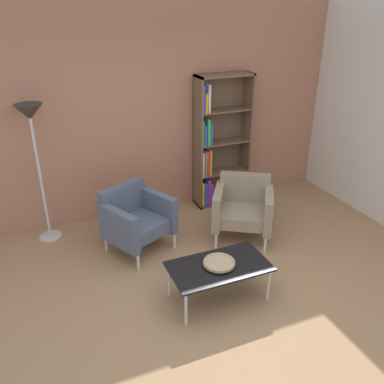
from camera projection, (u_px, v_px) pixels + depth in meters
ground_plane at (223, 313)px, 3.99m from camera, size 8.32×8.32×0.00m
brick_back_panel at (144, 111)px, 5.42m from camera, size 6.40×0.12×2.90m
bookshelf_tall at (216, 146)px, 5.83m from camera, size 0.80×0.30×1.90m
coffee_table_low at (219, 268)px, 4.04m from camera, size 1.00×0.56×0.40m
decorative_bowl at (219, 263)px, 4.02m from camera, size 0.32×0.32×0.05m
armchair_near_window at (135, 218)px, 4.88m from camera, size 0.92×0.89×0.78m
armchair_by_bookshelf at (243, 207)px, 5.14m from camera, size 0.94×0.92×0.78m
floor_lamp_torchiere at (32, 129)px, 4.65m from camera, size 0.32×0.32×1.74m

